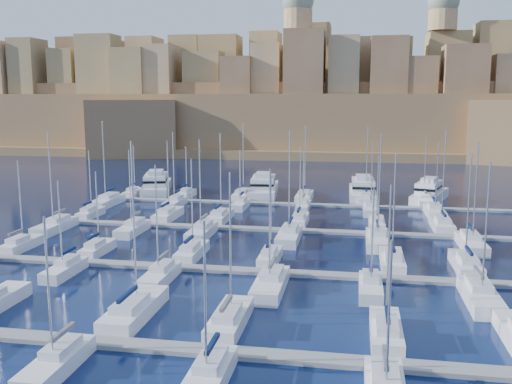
% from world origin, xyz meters
% --- Properties ---
extents(ground, '(600.00, 600.00, 0.00)m').
position_xyz_m(ground, '(0.00, 0.00, 0.00)').
color(ground, black).
rests_on(ground, ground).
extents(pontoon_near, '(84.00, 2.00, 0.40)m').
position_xyz_m(pontoon_near, '(0.00, -34.00, 0.20)').
color(pontoon_near, slate).
rests_on(pontoon_near, ground).
extents(pontoon_mid_near, '(84.00, 2.00, 0.40)m').
position_xyz_m(pontoon_mid_near, '(0.00, -12.00, 0.20)').
color(pontoon_mid_near, slate).
rests_on(pontoon_mid_near, ground).
extents(pontoon_mid_far, '(84.00, 2.00, 0.40)m').
position_xyz_m(pontoon_mid_far, '(0.00, 10.00, 0.20)').
color(pontoon_mid_far, slate).
rests_on(pontoon_mid_far, ground).
extents(pontoon_far, '(84.00, 2.00, 0.40)m').
position_xyz_m(pontoon_far, '(0.00, 32.00, 0.20)').
color(pontoon_far, slate).
rests_on(pontoon_far, ground).
extents(sailboat_2, '(3.21, 10.70, 17.03)m').
position_xyz_m(sailboat_2, '(-10.95, -27.78, 0.78)').
color(sailboat_2, white).
rests_on(sailboat_2, ground).
extents(sailboat_3, '(2.80, 9.32, 14.47)m').
position_xyz_m(sailboat_3, '(-1.53, -28.46, 0.75)').
color(sailboat_3, white).
rests_on(sailboat_3, ground).
extents(sailboat_4, '(2.63, 8.77, 13.77)m').
position_xyz_m(sailboat_4, '(12.36, -28.73, 0.74)').
color(sailboat_4, white).
rests_on(sailboat_4, ground).
extents(sailboat_8, '(2.51, 8.38, 12.53)m').
position_xyz_m(sailboat_8, '(-12.63, -39.08, 0.72)').
color(sailboat_8, white).
rests_on(sailboat_8, ground).
extents(sailboat_9, '(2.61, 8.72, 12.68)m').
position_xyz_m(sailboat_9, '(-0.68, -39.25, 0.73)').
color(sailboat_9, white).
rests_on(sailboat_9, ground).
extents(sailboat_12, '(2.35, 7.84, 12.62)m').
position_xyz_m(sailboat_12, '(-35.68, -7.18, 0.72)').
color(sailboat_12, white).
rests_on(sailboat_12, ground).
extents(sailboat_13, '(2.24, 7.46, 11.36)m').
position_xyz_m(sailboat_13, '(-24.38, -7.37, 0.71)').
color(sailboat_13, white).
rests_on(sailboat_13, ground).
extents(sailboat_14, '(2.57, 8.58, 13.24)m').
position_xyz_m(sailboat_14, '(-11.46, -6.82, 0.73)').
color(sailboat_14, white).
rests_on(sailboat_14, ground).
extents(sailboat_15, '(2.33, 7.77, 11.34)m').
position_xyz_m(sailboat_15, '(-1.02, -7.22, 0.71)').
color(sailboat_15, white).
rests_on(sailboat_15, ground).
extents(sailboat_16, '(2.79, 9.29, 14.24)m').
position_xyz_m(sailboat_16, '(14.15, -6.47, 0.75)').
color(sailboat_16, white).
rests_on(sailboat_16, ground).
extents(sailboat_17, '(2.83, 9.44, 14.46)m').
position_xyz_m(sailboat_17, '(22.89, -6.40, 0.75)').
color(sailboat_17, white).
rests_on(sailboat_17, ground).
extents(sailboat_19, '(2.32, 7.74, 11.63)m').
position_xyz_m(sailboat_19, '(-24.02, -16.77, 0.71)').
color(sailboat_19, white).
rests_on(sailboat_19, ground).
extents(sailboat_20, '(2.56, 8.53, 13.73)m').
position_xyz_m(sailboat_20, '(-12.15, -17.16, 0.74)').
color(sailboat_20, white).
rests_on(sailboat_20, ground).
extents(sailboat_21, '(3.05, 10.16, 13.68)m').
position_xyz_m(sailboat_21, '(0.65, -17.96, 0.75)').
color(sailboat_21, white).
rests_on(sailboat_21, ground).
extents(sailboat_22, '(2.43, 8.11, 11.75)m').
position_xyz_m(sailboat_22, '(11.30, -16.95, 0.72)').
color(sailboat_22, white).
rests_on(sailboat_22, ground).
extents(sailboat_23, '(3.04, 10.14, 14.82)m').
position_xyz_m(sailboat_23, '(22.23, -17.95, 0.76)').
color(sailboat_23, white).
rests_on(sailboat_23, ground).
extents(sailboat_24, '(2.23, 7.42, 12.01)m').
position_xyz_m(sailboat_24, '(-36.13, 14.61, 0.72)').
color(sailboat_24, white).
rests_on(sailboat_24, ground).
extents(sailboat_25, '(2.86, 9.54, 13.77)m').
position_xyz_m(sailboat_25, '(-22.33, 15.65, 0.75)').
color(sailboat_25, white).
rests_on(sailboat_25, ground).
extents(sailboat_26, '(2.85, 9.49, 15.15)m').
position_xyz_m(sailboat_26, '(-13.05, 15.63, 0.76)').
color(sailboat_26, white).
rests_on(sailboat_26, ground).
extents(sailboat_27, '(2.57, 8.57, 13.11)m').
position_xyz_m(sailboat_27, '(0.48, 15.17, 0.73)').
color(sailboat_27, white).
rests_on(sailboat_27, ground).
extents(sailboat_28, '(2.46, 8.20, 11.80)m').
position_xyz_m(sailboat_28, '(12.95, 14.99, 0.72)').
color(sailboat_28, white).
rests_on(sailboat_28, ground).
extents(sailboat_29, '(2.98, 9.94, 16.04)m').
position_xyz_m(sailboat_29, '(23.12, 15.85, 0.77)').
color(sailboat_29, white).
rests_on(sailboat_29, ground).
extents(sailboat_30, '(2.99, 9.98, 15.88)m').
position_xyz_m(sailboat_30, '(-36.90, 4.13, 0.77)').
color(sailboat_30, white).
rests_on(sailboat_30, ground).
extents(sailboat_31, '(2.70, 8.99, 13.22)m').
position_xyz_m(sailboat_31, '(-24.21, 4.62, 0.74)').
color(sailboat_31, white).
rests_on(sailboat_31, ground).
extents(sailboat_32, '(2.83, 9.44, 14.96)m').
position_xyz_m(sailboat_32, '(-13.18, 4.40, 0.75)').
color(sailboat_32, white).
rests_on(sailboat_32, ground).
extents(sailboat_33, '(3.03, 10.08, 16.46)m').
position_xyz_m(sailboat_33, '(0.11, 4.08, 0.77)').
color(sailboat_33, white).
rests_on(sailboat_33, ground).
extents(sailboat_34, '(3.14, 10.46, 16.15)m').
position_xyz_m(sailboat_34, '(12.72, 3.90, 0.77)').
color(sailboat_34, white).
rests_on(sailboat_34, ground).
extents(sailboat_35, '(3.01, 10.03, 15.16)m').
position_xyz_m(sailboat_35, '(25.46, 4.11, 0.76)').
color(sailboat_35, white).
rests_on(sailboat_35, ground).
extents(sailboat_36, '(2.27, 7.57, 11.06)m').
position_xyz_m(sailboat_36, '(-36.99, 36.69, 0.71)').
color(sailboat_36, white).
rests_on(sailboat_36, ground).
extents(sailboat_37, '(2.36, 7.87, 10.95)m').
position_xyz_m(sailboat_37, '(-25.53, 36.83, 0.71)').
color(sailboat_37, white).
rests_on(sailboat_37, ground).
extents(sailboat_38, '(2.99, 9.95, 15.88)m').
position_xyz_m(sailboat_38, '(-13.59, 37.86, 0.77)').
color(sailboat_38, white).
rests_on(sailboat_38, ground).
extents(sailboat_39, '(3.04, 10.13, 15.39)m').
position_xyz_m(sailboat_39, '(-0.80, 37.94, 0.76)').
color(sailboat_39, white).
rests_on(sailboat_39, ground).
extents(sailboat_40, '(3.13, 10.42, 15.53)m').
position_xyz_m(sailboat_40, '(11.56, 38.08, 0.77)').
color(sailboat_40, white).
rests_on(sailboat_40, ground).
extents(sailboat_41, '(2.66, 8.88, 13.81)m').
position_xyz_m(sailboat_41, '(22.71, 37.33, 0.74)').
color(sailboat_41, white).
rests_on(sailboat_41, ground).
extents(sailboat_42, '(3.24, 10.81, 16.58)m').
position_xyz_m(sailboat_42, '(-38.07, 25.72, 0.78)').
color(sailboat_42, white).
rests_on(sailboat_42, ground).
extents(sailboat_43, '(2.57, 8.58, 14.57)m').
position_xyz_m(sailboat_43, '(-24.64, 26.82, 0.75)').
color(sailboat_43, white).
rests_on(sailboat_43, ground).
extents(sailboat_44, '(2.35, 7.83, 11.36)m').
position_xyz_m(sailboat_44, '(-11.87, 27.19, 0.71)').
color(sailboat_44, white).
rests_on(sailboat_44, ground).
extents(sailboat_45, '(2.23, 7.42, 11.03)m').
position_xyz_m(sailboat_45, '(-0.03, 27.39, 0.70)').
color(sailboat_45, white).
rests_on(sailboat_45, ground).
extents(sailboat_46, '(2.61, 8.69, 13.60)m').
position_xyz_m(sailboat_46, '(12.26, 26.76, 0.74)').
color(sailboat_46, white).
rests_on(sailboat_46, ground).
extents(sailboat_47, '(2.95, 9.82, 13.46)m').
position_xyz_m(sailboat_47, '(23.35, 26.21, 0.75)').
color(sailboat_47, white).
rests_on(sailboat_47, ground).
extents(motor_yacht_a, '(10.06, 19.07, 5.25)m').
position_xyz_m(motor_yacht_a, '(-33.97, 42.29, 1.73)').
color(motor_yacht_a, white).
rests_on(motor_yacht_a, ground).
extents(motor_yacht_b, '(7.25, 18.86, 5.25)m').
position_xyz_m(motor_yacht_b, '(-9.95, 42.35, 1.73)').
color(motor_yacht_b, white).
rests_on(motor_yacht_b, ground).
extents(motor_yacht_c, '(5.69, 17.62, 5.25)m').
position_xyz_m(motor_yacht_c, '(10.96, 41.90, 1.73)').
color(motor_yacht_c, white).
rests_on(motor_yacht_c, ground).
extents(motor_yacht_d, '(9.29, 15.88, 5.25)m').
position_xyz_m(motor_yacht_d, '(24.12, 40.83, 1.73)').
color(motor_yacht_d, white).
rests_on(motor_yacht_d, ground).
extents(fortified_city, '(460.00, 108.95, 59.52)m').
position_xyz_m(fortified_city, '(-0.19, 155.26, 14.74)').
color(fortified_city, brown).
rests_on(fortified_city, ground).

